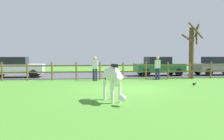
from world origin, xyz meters
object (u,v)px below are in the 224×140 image
object	(u,v)px
visitor_left_of_tree	(95,67)
visitor_right_of_tree	(158,67)
crow_on_grass	(194,84)
parked_car_white	(16,67)
parked_car_grey	(217,66)
zebra	(113,77)
parked_car_green	(159,66)
bare_tree	(192,50)

from	to	relation	value
visitor_left_of_tree	visitor_right_of_tree	distance (m)	4.42
crow_on_grass	parked_car_white	world-z (taller)	parked_car_white
visitor_right_of_tree	parked_car_grey	bearing A→B (deg)	25.56
zebra	parked_car_green	bearing A→B (deg)	64.46
visitor_right_of_tree	parked_car_green	bearing A→B (deg)	70.86
parked_car_green	zebra	bearing A→B (deg)	-115.54
zebra	parked_car_grey	distance (m)	14.97
parked_car_green	parked_car_grey	xyz separation A→B (m)	(5.15, 0.06, 0.00)
parked_car_white	visitor_right_of_tree	xyz separation A→B (m)	(10.28, -2.65, 0.06)
zebra	crow_on_grass	world-z (taller)	zebra
visitor_left_of_tree	visitor_right_of_tree	bearing A→B (deg)	2.13
bare_tree	parked_car_green	distance (m)	3.16
parked_car_grey	visitor_right_of_tree	bearing A→B (deg)	-154.44
parked_car_green	visitor_right_of_tree	size ratio (longest dim) A/B	2.49
parked_car_green	parked_car_grey	bearing A→B (deg)	0.68
visitor_left_of_tree	visitor_right_of_tree	size ratio (longest dim) A/B	1.00
bare_tree	parked_car_green	size ratio (longest dim) A/B	1.00
visitor_left_of_tree	parked_car_grey	bearing A→B (deg)	16.37
visitor_left_of_tree	crow_on_grass	bearing A→B (deg)	-34.13
crow_on_grass	parked_car_grey	xyz separation A→B (m)	(5.20, 6.74, 0.72)
parked_car_grey	parked_car_green	bearing A→B (deg)	-179.32
parked_car_grey	visitor_left_of_tree	size ratio (longest dim) A/B	2.52
crow_on_grass	visitor_left_of_tree	world-z (taller)	visitor_left_of_tree
zebra	visitor_left_of_tree	size ratio (longest dim) A/B	1.16
visitor_left_of_tree	zebra	bearing A→B (deg)	-88.09
bare_tree	zebra	bearing A→B (deg)	-129.20
zebra	parked_car_white	world-z (taller)	parked_car_white
parked_car_white	visitor_right_of_tree	size ratio (longest dim) A/B	2.47
bare_tree	parked_car_grey	distance (m)	4.29
parked_car_grey	visitor_left_of_tree	bearing A→B (deg)	-163.63
bare_tree	parked_car_white	bearing A→B (deg)	171.03
zebra	crow_on_grass	distance (m)	6.61
zebra	visitor_right_of_tree	xyz separation A→B (m)	(4.16, 7.92, -0.02)
crow_on_grass	parked_car_green	bearing A→B (deg)	89.55
visitor_left_of_tree	visitor_right_of_tree	xyz separation A→B (m)	(4.42, 0.16, 0.00)
parked_car_grey	visitor_left_of_tree	distance (m)	11.01
crow_on_grass	visitor_right_of_tree	xyz separation A→B (m)	(-0.95, 3.80, 0.78)
zebra	parked_car_white	bearing A→B (deg)	120.07
parked_car_green	visitor_left_of_tree	xyz separation A→B (m)	(-5.42, -3.04, 0.06)
parked_car_green	parked_car_grey	world-z (taller)	same
visitor_right_of_tree	bare_tree	bearing A→B (deg)	11.91
zebra	parked_car_green	distance (m)	11.96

